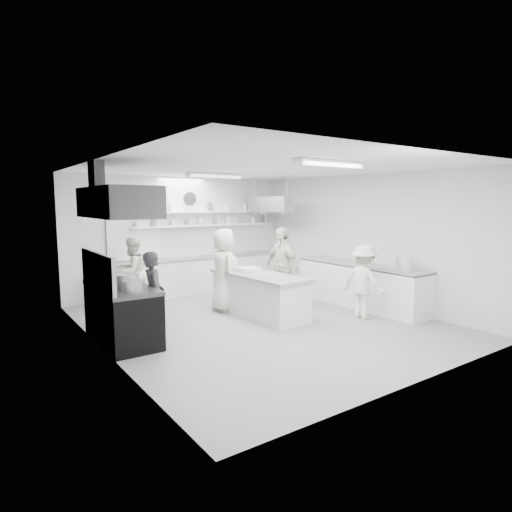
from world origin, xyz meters
TOP-DOWN VIEW (x-y plane):
  - floor at (0.00, 0.00)m, footprint 6.00×7.00m
  - ceiling at (0.00, 0.00)m, footprint 6.00×7.00m
  - wall_back at (0.00, 3.50)m, footprint 6.00×0.04m
  - wall_front at (0.00, -3.50)m, footprint 6.00×0.04m
  - wall_left at (-3.00, 0.00)m, footprint 0.04×7.00m
  - wall_right at (3.00, 0.00)m, footprint 0.04×7.00m
  - stove at (-2.60, 0.40)m, footprint 0.80×1.80m
  - exhaust_hood at (-2.60, 0.40)m, footprint 0.85×2.00m
  - back_counter at (0.30, 3.20)m, footprint 5.00×0.60m
  - shelf_lower at (0.70, 3.37)m, footprint 4.20×0.26m
  - shelf_upper at (0.70, 3.37)m, footprint 4.20×0.26m
  - pass_through_window at (-1.30, 3.48)m, footprint 1.30×0.04m
  - wall_clock at (0.20, 3.46)m, footprint 0.32×0.05m
  - right_counter at (2.65, -0.20)m, footprint 0.74×3.30m
  - pot_rack at (2.00, 2.40)m, footprint 0.30×1.60m
  - light_fixture_front at (0.00, -1.80)m, footprint 1.30×0.25m
  - light_fixture_rear at (0.00, 1.80)m, footprint 1.30×0.25m
  - prep_island at (0.30, 0.47)m, footprint 0.97×2.29m
  - stove_pot at (-2.60, 0.08)m, footprint 0.38×0.38m
  - cook_stove at (-2.10, 0.22)m, footprint 0.48×0.62m
  - cook_back at (-1.62, 2.72)m, footprint 0.95×0.87m
  - cook_island_left at (-0.11, 1.21)m, footprint 0.72×0.97m
  - cook_island_right at (1.22, 0.88)m, footprint 0.47×1.07m
  - cook_right at (1.88, -0.95)m, footprint 0.67×1.04m
  - bowl_island_a at (0.17, 0.77)m, footprint 0.28×0.28m
  - bowl_island_b at (0.38, 0.33)m, footprint 0.26×0.26m
  - bowl_right at (2.80, -1.07)m, footprint 0.27×0.27m

SIDE VIEW (x-z plane):
  - floor at x=0.00m, z-range -0.02..0.00m
  - prep_island at x=0.30m, z-range 0.00..0.83m
  - stove at x=-2.60m, z-range 0.00..0.90m
  - back_counter at x=0.30m, z-range 0.00..0.92m
  - right_counter at x=2.65m, z-range 0.00..0.94m
  - cook_right at x=1.88m, z-range 0.00..1.51m
  - cook_stove at x=-2.10m, z-range 0.00..1.52m
  - cook_back at x=-1.62m, z-range 0.00..1.58m
  - bowl_island_a at x=0.17m, z-range 0.83..0.89m
  - bowl_island_b at x=0.38m, z-range 0.83..0.90m
  - cook_island_left at x=-0.11m, z-range 0.00..1.79m
  - cook_island_right at x=1.22m, z-range 0.00..1.80m
  - bowl_right at x=2.80m, z-range 0.94..1.00m
  - stove_pot at x=-2.60m, z-range 0.91..1.21m
  - pass_through_window at x=-1.30m, z-range 0.95..1.95m
  - wall_back at x=0.00m, z-range 0.00..3.00m
  - wall_front at x=0.00m, z-range 0.00..3.00m
  - wall_left at x=-3.00m, z-range 0.00..3.00m
  - wall_right at x=3.00m, z-range 0.00..3.00m
  - shelf_lower at x=0.70m, z-range 1.73..1.77m
  - shelf_upper at x=0.70m, z-range 2.08..2.12m
  - pot_rack at x=2.00m, z-range 2.10..2.50m
  - exhaust_hood at x=-2.60m, z-range 2.10..2.60m
  - wall_clock at x=0.20m, z-range 2.29..2.61m
  - light_fixture_front at x=0.00m, z-range 2.89..2.99m
  - light_fixture_rear at x=0.00m, z-range 2.89..2.99m
  - ceiling at x=0.00m, z-range 3.00..3.02m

